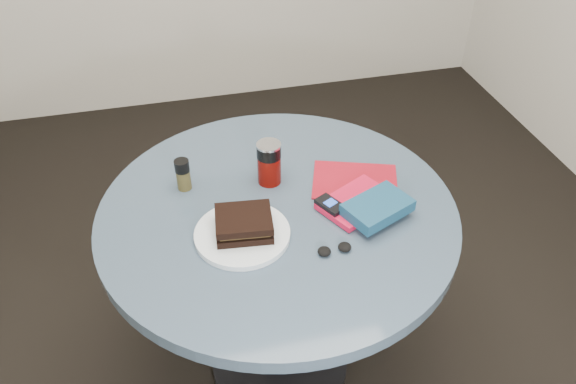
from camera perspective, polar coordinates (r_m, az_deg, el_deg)
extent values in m
plane|color=black|center=(2.13, -0.82, -17.08)|extent=(4.00, 4.00, 0.00)
cylinder|color=black|center=(2.11, -0.82, -16.85)|extent=(0.48, 0.48, 0.03)
cylinder|color=black|center=(1.83, -0.93, -10.63)|extent=(0.11, 0.11, 0.68)
cylinder|color=#344556|center=(1.57, -1.06, -2.14)|extent=(1.00, 1.00, 0.04)
cylinder|color=white|center=(1.47, -4.66, -4.29)|extent=(0.28, 0.28, 0.02)
cube|color=black|center=(1.46, -4.47, -3.66)|extent=(0.16, 0.14, 0.02)
cube|color=#3B2B16|center=(1.45, -4.50, -3.21)|extent=(0.14, 0.12, 0.01)
cube|color=black|center=(1.44, -4.53, -2.75)|extent=(0.16, 0.14, 0.02)
cylinder|color=#5D0904|center=(1.63, -1.91, 2.35)|extent=(0.09, 0.09, 0.09)
cylinder|color=black|center=(1.59, -1.96, 4.16)|extent=(0.09, 0.09, 0.04)
cylinder|color=silver|center=(1.58, -1.98, 4.80)|extent=(0.09, 0.09, 0.01)
cylinder|color=#403A1B|center=(1.64, -10.54, 1.27)|extent=(0.05, 0.05, 0.06)
cylinder|color=black|center=(1.61, -10.74, 2.62)|extent=(0.06, 0.06, 0.03)
cube|color=maroon|center=(1.66, 6.81, 1.06)|extent=(0.29, 0.25, 0.00)
cube|color=red|center=(1.57, 7.01, -1.03)|extent=(0.24, 0.21, 0.02)
cube|color=navy|center=(1.52, 9.08, -1.56)|extent=(0.21, 0.17, 0.03)
cube|color=black|center=(1.53, 4.32, -1.30)|extent=(0.08, 0.09, 0.01)
cube|color=#244AB6|center=(1.53, 4.33, -1.09)|extent=(0.04, 0.04, 0.00)
ellipsoid|color=black|center=(1.42, 3.70, -6.04)|extent=(0.04, 0.04, 0.02)
ellipsoid|color=black|center=(1.44, 5.77, -5.58)|extent=(0.04, 0.04, 0.02)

